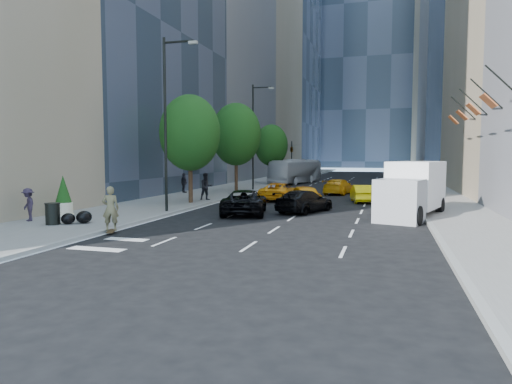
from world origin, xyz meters
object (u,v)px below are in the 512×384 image
(black_sedan_lincoln, at_px, (245,202))
(trash_can, at_px, (53,214))
(skateboarder, at_px, (111,212))
(planter_shrub, at_px, (63,197))
(city_bus, at_px, (296,171))
(black_sedan_mercedes, at_px, (304,201))
(box_truck, at_px, (412,189))

(black_sedan_lincoln, distance_m, trash_can, 10.25)
(skateboarder, distance_m, planter_shrub, 6.27)
(black_sedan_lincoln, bearing_deg, planter_shrub, 14.63)
(skateboarder, bearing_deg, trash_can, -35.18)
(planter_shrub, bearing_deg, city_bus, 80.09)
(skateboarder, distance_m, city_bus, 37.93)
(trash_can, relative_size, planter_shrub, 0.44)
(planter_shrub, bearing_deg, skateboarder, -33.55)
(skateboarder, bearing_deg, city_bus, -115.17)
(black_sedan_lincoln, distance_m, planter_shrub, 9.93)
(skateboarder, distance_m, trash_can, 3.72)
(city_bus, xyz_separation_m, planter_shrub, (-6.02, -34.46, -0.29))
(skateboarder, bearing_deg, planter_shrub, -57.50)
(black_sedan_mercedes, relative_size, planter_shrub, 2.08)
(skateboarder, xyz_separation_m, black_sedan_lincoln, (3.60, 7.99, -0.26))
(black_sedan_lincoln, relative_size, planter_shrub, 2.33)
(planter_shrub, bearing_deg, box_truck, 17.64)
(skateboarder, relative_size, box_truck, 0.29)
(box_truck, xyz_separation_m, planter_shrub, (-18.11, -5.76, -0.36))
(trash_can, xyz_separation_m, planter_shrub, (-1.59, 2.74, 0.56))
(skateboarder, xyz_separation_m, box_truck, (12.89, 9.22, 0.59))
(black_sedan_mercedes, height_order, box_truck, box_truck)
(city_bus, bearing_deg, black_sedan_mercedes, -65.54)
(skateboarder, relative_size, trash_can, 1.99)
(box_truck, bearing_deg, skateboarder, -127.01)
(black_sedan_mercedes, distance_m, planter_shrub, 13.62)
(city_bus, xyz_separation_m, trash_can, (-4.44, -37.20, -0.85))
(city_bus, distance_m, trash_can, 37.47)
(black_sedan_lincoln, height_order, planter_shrub, planter_shrub)
(box_truck, bearing_deg, trash_can, -135.37)
(box_truck, bearing_deg, planter_shrub, -144.95)
(planter_shrub, bearing_deg, black_sedan_mercedes, 27.96)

